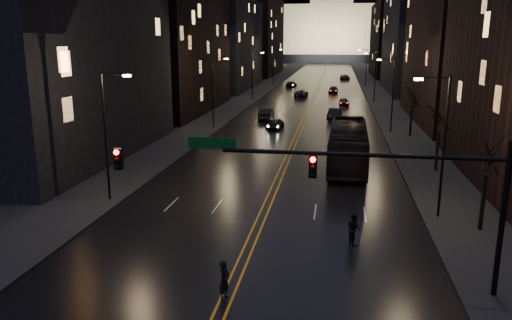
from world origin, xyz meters
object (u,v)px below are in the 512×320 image
at_px(traffic_signal, 369,180).
at_px(pedestrian_a, 224,280).
at_px(receding_car_a, 334,114).
at_px(pedestrian_b, 354,229).
at_px(bus, 348,145).
at_px(oncoming_car_b, 266,114).
at_px(oncoming_car_a, 275,123).

relative_size(traffic_signal, pedestrian_a, 9.64).
height_order(receding_car_a, pedestrian_a, pedestrian_a).
relative_size(pedestrian_a, pedestrian_b, 1.00).
distance_m(bus, receding_car_a, 27.12).
bearing_deg(receding_car_a, bus, -80.57).
height_order(bus, oncoming_car_b, bus).
relative_size(traffic_signal, bus, 1.27).
height_order(oncoming_car_b, pedestrian_b, pedestrian_b).
distance_m(traffic_signal, oncoming_car_b, 49.28).
height_order(receding_car_a, pedestrian_b, pedestrian_b).
bearing_deg(bus, traffic_signal, -87.83).
bearing_deg(receding_car_a, pedestrian_a, -88.21).
xyz_separation_m(traffic_signal, receding_car_a, (-1.71, 49.87, -4.34)).
relative_size(bus, receding_car_a, 2.91).
height_order(traffic_signal, oncoming_car_a, traffic_signal).
height_order(traffic_signal, pedestrian_a, traffic_signal).
bearing_deg(receding_car_a, pedestrian_b, -81.70).
height_order(traffic_signal, receding_car_a, traffic_signal).
xyz_separation_m(traffic_signal, pedestrian_a, (-5.98, -2.00, -4.21)).
bearing_deg(oncoming_car_a, bus, 120.67).
distance_m(traffic_signal, oncoming_car_a, 41.77).
xyz_separation_m(traffic_signal, oncoming_car_b, (-11.19, 47.81, -4.28)).
bearing_deg(traffic_signal, bus, 90.82).
xyz_separation_m(oncoming_car_a, receding_car_a, (7.34, 9.33, 0.02)).
distance_m(bus, pedestrian_b, 17.83).
xyz_separation_m(oncoming_car_a, pedestrian_b, (8.76, -35.53, 0.15)).
bearing_deg(oncoming_car_a, oncoming_car_b, -69.12).
bearing_deg(oncoming_car_b, receding_car_a, -169.00).
bearing_deg(traffic_signal, oncoming_car_b, 103.18).
distance_m(bus, oncoming_car_b, 27.28).
distance_m(oncoming_car_a, pedestrian_a, 42.65).
bearing_deg(pedestrian_a, oncoming_car_b, 19.22).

